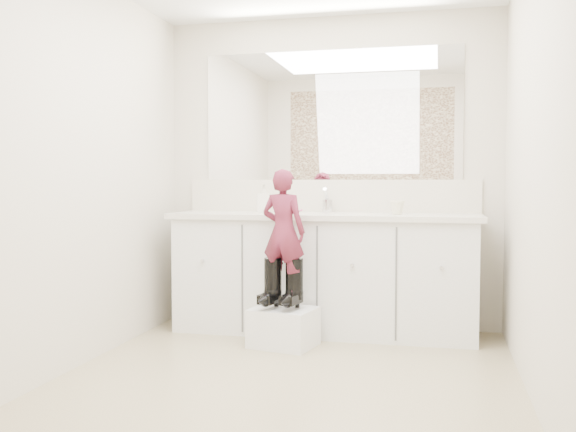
# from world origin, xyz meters

# --- Properties ---
(floor) EXTENTS (3.00, 3.00, 0.00)m
(floor) POSITION_xyz_m (0.00, 0.00, 0.00)
(floor) COLOR #847756
(floor) RESTS_ON ground
(wall_back) EXTENTS (2.60, 0.00, 2.60)m
(wall_back) POSITION_xyz_m (0.00, 1.50, 1.20)
(wall_back) COLOR beige
(wall_back) RESTS_ON floor
(wall_front) EXTENTS (2.60, 0.00, 2.60)m
(wall_front) POSITION_xyz_m (0.00, -1.50, 1.20)
(wall_front) COLOR beige
(wall_front) RESTS_ON floor
(wall_left) EXTENTS (0.00, 3.00, 3.00)m
(wall_left) POSITION_xyz_m (-1.30, 0.00, 1.20)
(wall_left) COLOR beige
(wall_left) RESTS_ON floor
(wall_right) EXTENTS (0.00, 3.00, 3.00)m
(wall_right) POSITION_xyz_m (1.30, 0.00, 1.20)
(wall_right) COLOR beige
(wall_right) RESTS_ON floor
(vanity_cabinet) EXTENTS (2.20, 0.55, 0.85)m
(vanity_cabinet) POSITION_xyz_m (0.00, 1.23, 0.42)
(vanity_cabinet) COLOR silver
(vanity_cabinet) RESTS_ON floor
(countertop) EXTENTS (2.28, 0.58, 0.04)m
(countertop) POSITION_xyz_m (0.00, 1.21, 0.87)
(countertop) COLOR beige
(countertop) RESTS_ON vanity_cabinet
(backsplash) EXTENTS (2.28, 0.03, 0.25)m
(backsplash) POSITION_xyz_m (0.00, 1.49, 1.02)
(backsplash) COLOR beige
(backsplash) RESTS_ON countertop
(mirror) EXTENTS (2.00, 0.02, 1.00)m
(mirror) POSITION_xyz_m (0.00, 1.49, 1.64)
(mirror) COLOR white
(mirror) RESTS_ON wall_back
(dot_panel) EXTENTS (2.00, 0.01, 1.20)m
(dot_panel) POSITION_xyz_m (0.00, -1.49, 1.65)
(dot_panel) COLOR #472819
(dot_panel) RESTS_ON wall_front
(faucet) EXTENTS (0.08, 0.08, 0.10)m
(faucet) POSITION_xyz_m (0.00, 1.38, 0.94)
(faucet) COLOR silver
(faucet) RESTS_ON countertop
(cup) EXTENTS (0.12, 0.12, 0.10)m
(cup) POSITION_xyz_m (0.54, 1.21, 0.94)
(cup) COLOR beige
(cup) RESTS_ON countertop
(soap_bottle) EXTENTS (0.11, 0.12, 0.21)m
(soap_bottle) POSITION_xyz_m (-0.47, 1.25, 1.00)
(soap_bottle) COLOR silver
(soap_bottle) RESTS_ON countertop
(step_stool) EXTENTS (0.47, 0.42, 0.26)m
(step_stool) POSITION_xyz_m (-0.20, 0.75, 0.13)
(step_stool) COLOR white
(step_stool) RESTS_ON floor
(boot_left) EXTENTS (0.17, 0.25, 0.34)m
(boot_left) POSITION_xyz_m (-0.27, 0.75, 0.43)
(boot_left) COLOR black
(boot_left) RESTS_ON step_stool
(boot_right) EXTENTS (0.17, 0.25, 0.34)m
(boot_right) POSITION_xyz_m (-0.12, 0.75, 0.43)
(boot_right) COLOR black
(boot_right) RESTS_ON step_stool
(toddler) EXTENTS (0.34, 0.26, 0.85)m
(toddler) POSITION_xyz_m (-0.20, 0.75, 0.79)
(toddler) COLOR #982E4E
(toddler) RESTS_ON step_stool
(toothbrush) EXTENTS (0.14, 0.04, 0.06)m
(toothbrush) POSITION_xyz_m (-0.13, 0.75, 0.91)
(toothbrush) COLOR #D55398
(toothbrush) RESTS_ON toddler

